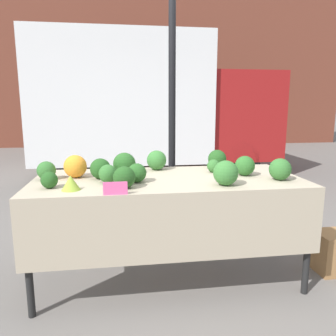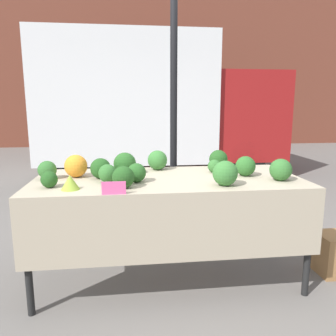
# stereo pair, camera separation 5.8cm
# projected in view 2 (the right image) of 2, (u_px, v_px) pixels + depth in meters

# --- Properties ---
(ground_plane) EXTENTS (40.00, 40.00, 0.00)m
(ground_plane) POSITION_uv_depth(u_px,v_px,m) (168.00, 275.00, 2.80)
(ground_plane) COLOR slate
(building_facade) EXTENTS (16.00, 0.60, 6.73)m
(building_facade) POSITION_uv_depth(u_px,v_px,m) (135.00, 50.00, 11.59)
(building_facade) COLOR brown
(building_facade) RESTS_ON ground_plane
(tent_pole) EXTENTS (0.07, 0.07, 2.56)m
(tent_pole) POSITION_uv_depth(u_px,v_px,m) (174.00, 121.00, 3.26)
(tent_pole) COLOR black
(tent_pole) RESTS_ON ground_plane
(parked_truck) EXTENTS (4.87, 2.06, 2.77)m
(parked_truck) POSITION_uv_depth(u_px,v_px,m) (153.00, 104.00, 6.84)
(parked_truck) COLOR white
(parked_truck) RESTS_ON ground_plane
(market_table) EXTENTS (2.13, 0.95, 0.85)m
(market_table) POSITION_uv_depth(u_px,v_px,m) (169.00, 191.00, 2.59)
(market_table) COLOR tan
(market_table) RESTS_ON ground_plane
(orange_cauliflower) EXTENTS (0.18, 0.18, 0.18)m
(orange_cauliflower) POSITION_uv_depth(u_px,v_px,m) (76.00, 166.00, 2.65)
(orange_cauliflower) COLOR orange
(orange_cauliflower) RESTS_ON market_table
(romanesco_head) EXTENTS (0.13, 0.13, 0.10)m
(romanesco_head) POSITION_uv_depth(u_px,v_px,m) (70.00, 182.00, 2.26)
(romanesco_head) COLOR #93B238
(romanesco_head) RESTS_ON market_table
(broccoli_head_0) EXTENTS (0.16, 0.16, 0.16)m
(broccoli_head_0) POSITION_uv_depth(u_px,v_px,m) (123.00, 177.00, 2.29)
(broccoli_head_0) COLOR #23511E
(broccoli_head_0) RESTS_ON market_table
(broccoli_head_1) EXTENTS (0.11, 0.11, 0.11)m
(broccoli_head_1) POSITION_uv_depth(u_px,v_px,m) (214.00, 166.00, 2.83)
(broccoli_head_1) COLOR #336B2D
(broccoli_head_1) RESTS_ON market_table
(broccoli_head_2) EXTENTS (0.17, 0.17, 0.17)m
(broccoli_head_2) POSITION_uv_depth(u_px,v_px,m) (281.00, 170.00, 2.52)
(broccoli_head_2) COLOR #336B2D
(broccoli_head_2) RESTS_ON market_table
(broccoli_head_3) EXTENTS (0.12, 0.12, 0.12)m
(broccoli_head_3) POSITION_uv_depth(u_px,v_px,m) (49.00, 179.00, 2.31)
(broccoli_head_3) COLOR #23511E
(broccoli_head_3) RESTS_ON market_table
(broccoli_head_4) EXTENTS (0.16, 0.16, 0.16)m
(broccoli_head_4) POSITION_uv_depth(u_px,v_px,m) (101.00, 168.00, 2.60)
(broccoli_head_4) COLOR #23511E
(broccoli_head_4) RESTS_ON market_table
(broccoli_head_5) EXTENTS (0.14, 0.14, 0.14)m
(broccoli_head_5) POSITION_uv_depth(u_px,v_px,m) (108.00, 173.00, 2.46)
(broccoli_head_5) COLOR #336B2D
(broccoli_head_5) RESTS_ON market_table
(broccoli_head_6) EXTENTS (0.15, 0.15, 0.15)m
(broccoli_head_6) POSITION_uv_depth(u_px,v_px,m) (136.00, 173.00, 2.47)
(broccoli_head_6) COLOR #285B23
(broccoli_head_6) RESTS_ON market_table
(broccoli_head_7) EXTENTS (0.16, 0.16, 0.16)m
(broccoli_head_7) POSITION_uv_depth(u_px,v_px,m) (245.00, 166.00, 2.69)
(broccoli_head_7) COLOR #2D6628
(broccoli_head_7) RESTS_ON market_table
(broccoli_head_8) EXTENTS (0.18, 0.18, 0.18)m
(broccoli_head_8) POSITION_uv_depth(u_px,v_px,m) (225.00, 173.00, 2.36)
(broccoli_head_8) COLOR #387533
(broccoli_head_8) RESTS_ON market_table
(broccoli_head_9) EXTENTS (0.17, 0.17, 0.17)m
(broccoli_head_9) POSITION_uv_depth(u_px,v_px,m) (218.00, 159.00, 3.03)
(broccoli_head_9) COLOR #23511E
(broccoli_head_9) RESTS_ON market_table
(broccoli_head_10) EXTENTS (0.14, 0.14, 0.14)m
(broccoli_head_10) POSITION_uv_depth(u_px,v_px,m) (47.00, 170.00, 2.58)
(broccoli_head_10) COLOR #336B2D
(broccoli_head_10) RESTS_ON market_table
(broccoli_head_11) EXTENTS (0.19, 0.19, 0.19)m
(broccoli_head_11) POSITION_uv_depth(u_px,v_px,m) (125.00, 164.00, 2.74)
(broccoli_head_11) COLOR #285B23
(broccoli_head_11) RESTS_ON market_table
(broccoli_head_12) EXTENTS (0.18, 0.18, 0.18)m
(broccoli_head_12) POSITION_uv_depth(u_px,v_px,m) (157.00, 160.00, 2.95)
(broccoli_head_12) COLOR #387533
(broccoli_head_12) RESTS_ON market_table
(price_sign) EXTENTS (0.16, 0.01, 0.09)m
(price_sign) POSITION_uv_depth(u_px,v_px,m) (114.00, 188.00, 2.13)
(price_sign) COLOR #F45B9E
(price_sign) RESTS_ON market_table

